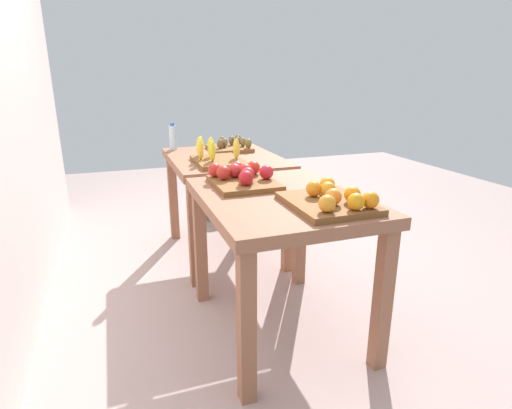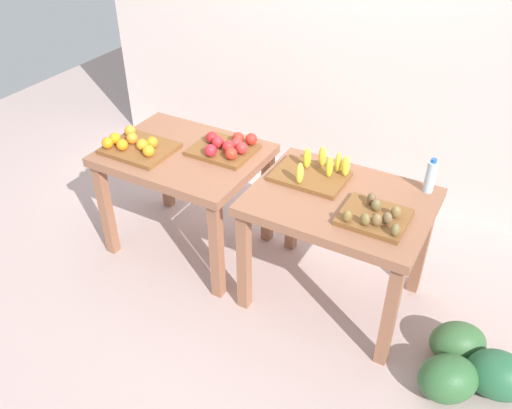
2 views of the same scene
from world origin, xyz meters
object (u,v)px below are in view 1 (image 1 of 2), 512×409
Objects in this scene: display_table_left at (280,216)px; banana_crate at (216,157)px; watermelon_pile at (226,203)px; kiwi_bin at (230,146)px; apple_bin at (242,177)px; orange_bin at (332,200)px; display_table_right at (224,171)px; water_bottle at (173,137)px.

banana_crate reaches higher than display_table_left.
display_table_left is 1.53× the size of watermelon_pile.
apple_bin is at bearing 167.39° from kiwi_bin.
orange_bin is 0.65× the size of watermelon_pile.
banana_crate is at bearing 7.55° from display_table_left.
apple_bin is at bearing 179.49° from banana_crate.
display_table_right is at bearing 153.30° from kiwi_bin.
banana_crate is 2.03× the size of water_bottle.
water_bottle reaches higher than watermelon_pile.
water_bottle is (1.28, 0.19, 0.06)m from apple_bin.
banana_crate is at bearing 12.59° from orange_bin.
water_bottle is at bearing 14.18° from orange_bin.
apple_bin is 0.59× the size of watermelon_pile.
water_bottle is 0.32× the size of watermelon_pile.
watermelon_pile is (0.92, -0.25, -0.55)m from display_table_right.
water_bottle is (1.54, 0.32, 0.22)m from display_table_left.
banana_crate is 0.53m from kiwi_bin.
apple_bin is 1.29m from water_bottle.
watermelon_pile is (0.50, -0.57, -0.77)m from water_bottle.
display_table_left is 4.78× the size of water_bottle.
display_table_left is at bearing 27.34° from orange_bin.
banana_crate is 0.68m from water_bottle.
apple_bin is 0.63m from banana_crate.
water_bottle is (0.42, 0.32, 0.22)m from display_table_right.
orange_bin reaches higher than kiwi_bin.
water_bottle reaches higher than orange_bin.
orange_bin is 1.87m from water_bottle.
display_table_left is at bearing 174.90° from kiwi_bin.
banana_crate is at bearing 152.88° from kiwi_bin.
apple_bin reaches higher than kiwi_bin.
kiwi_bin is (1.36, -0.12, 0.15)m from display_table_left.
kiwi_bin is 0.98m from watermelon_pile.
water_bottle is at bearing 17.00° from banana_crate.
watermelon_pile is at bearing -48.73° from water_bottle.
display_table_right reaches higher than watermelon_pile.
display_table_left is 2.13m from watermelon_pile.
display_table_right is at bearing 5.83° from orange_bin.
kiwi_bin reaches higher than display_table_right.
display_table_right is 2.36× the size of banana_crate.
orange_bin is 1.20m from banana_crate.
water_bottle reaches higher than banana_crate.
display_table_right is 0.31m from kiwi_bin.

